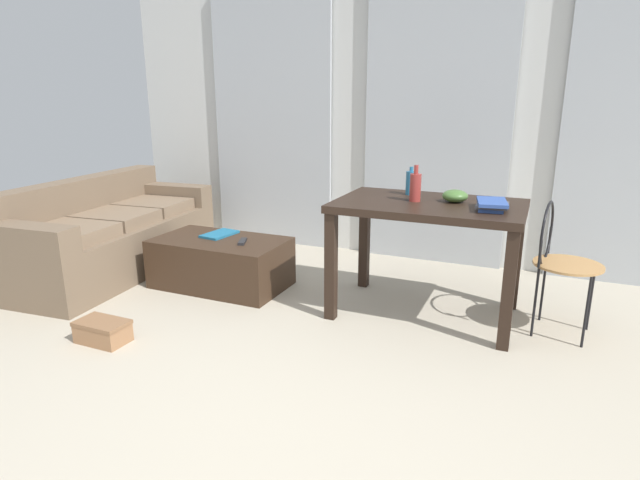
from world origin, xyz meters
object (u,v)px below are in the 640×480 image
(book_stack, at_px, (492,205))
(craft_table, at_px, (428,219))
(coffee_table, at_px, (221,263))
(magazine, at_px, (220,234))
(couch, at_px, (108,235))
(bottle_far, at_px, (415,187))
(shoebox, at_px, (103,331))
(tv_remote_primary, at_px, (242,241))
(bowl, at_px, (455,196))
(bottle_near, at_px, (411,183))
(wire_chair, at_px, (557,253))

(book_stack, bearing_deg, craft_table, 168.74)
(coffee_table, relative_size, magazine, 3.50)
(couch, xyz_separation_m, bottle_far, (2.60, 0.15, 0.57))
(coffee_table, height_order, magazine, magazine)
(bottle_far, distance_m, shoebox, 2.17)
(book_stack, height_order, tv_remote_primary, book_stack)
(couch, distance_m, bowl, 2.90)
(book_stack, distance_m, shoebox, 2.50)
(coffee_table, relative_size, bottle_near, 5.18)
(craft_table, height_order, magazine, craft_table)
(wire_chair, xyz_separation_m, tv_remote_primary, (-2.17, -0.16, -0.13))
(coffee_table, bearing_deg, tv_remote_primary, -4.31)
(coffee_table, distance_m, tv_remote_primary, 0.30)
(craft_table, xyz_separation_m, book_stack, (0.40, -0.08, 0.15))
(bottle_near, relative_size, book_stack, 0.64)
(coffee_table, xyz_separation_m, bottle_near, (1.41, 0.33, 0.68))
(craft_table, xyz_separation_m, shoebox, (-1.70, -1.23, -0.60))
(bottle_near, bearing_deg, couch, -171.47)
(tv_remote_primary, distance_m, shoebox, 1.20)
(book_stack, bearing_deg, couch, -178.56)
(bottle_near, distance_m, book_stack, 0.66)
(book_stack, bearing_deg, bottle_near, 152.77)
(coffee_table, xyz_separation_m, craft_table, (1.59, 0.11, 0.48))
(wire_chair, relative_size, bottle_far, 3.51)
(coffee_table, distance_m, bottle_far, 1.65)
(couch, relative_size, tv_remote_primary, 12.81)
(craft_table, relative_size, tv_remote_primary, 7.70)
(magazine, bearing_deg, coffee_table, -47.86)
(bottle_far, distance_m, tv_remote_primary, 1.37)
(couch, height_order, craft_table, craft_table)
(wire_chair, distance_m, bottle_near, 1.06)
(book_stack, bearing_deg, tv_remote_primary, -178.62)
(craft_table, relative_size, book_stack, 3.93)
(bottle_far, bearing_deg, couch, -176.60)
(bowl, relative_size, book_stack, 0.54)
(bottle_near, bearing_deg, magazine, -171.35)
(craft_table, height_order, bottle_near, bottle_near)
(bottle_near, bearing_deg, craft_table, -50.30)
(book_stack, distance_m, tv_remote_primary, 1.82)
(wire_chair, distance_m, bowl, 0.72)
(coffee_table, relative_size, book_stack, 3.31)
(coffee_table, distance_m, shoebox, 1.13)
(coffee_table, bearing_deg, couch, -177.34)
(couch, distance_m, book_stack, 3.14)
(coffee_table, bearing_deg, bottle_near, 13.03)
(bowl, bearing_deg, wire_chair, -2.95)
(coffee_table, bearing_deg, magazine, 125.04)
(coffee_table, height_order, bottle_near, bottle_near)
(wire_chair, bearing_deg, shoebox, -153.12)
(bottle_near, bearing_deg, wire_chair, -10.37)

